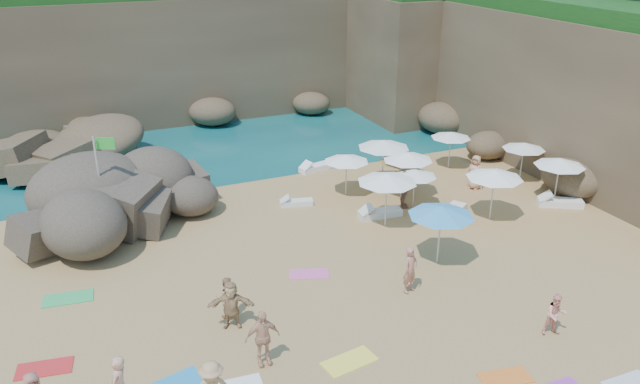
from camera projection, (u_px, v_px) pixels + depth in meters
name	position (u px, v px, depth m)	size (l,w,h in m)	color
ground	(303.00, 278.00, 23.30)	(120.00, 120.00, 0.00)	tan
seawater	(157.00, 96.00, 48.56)	(120.00, 120.00, 0.00)	#0C4751
cliff_back	(193.00, 53.00, 43.53)	(44.00, 8.00, 8.00)	brown
cliff_right	(557.00, 81.00, 35.53)	(8.00, 30.00, 8.00)	brown
cliff_corner	(415.00, 49.00, 44.89)	(10.00, 12.00, 8.00)	brown
rock_outcrop	(114.00, 222.00, 27.74)	(7.63, 5.72, 3.05)	brown
flag_pole	(102.00, 173.00, 25.52)	(0.83, 0.36, 4.42)	silver
parasol_0	(384.00, 144.00, 30.76)	(2.58, 2.58, 2.44)	silver
parasol_1	(408.00, 156.00, 29.53)	(2.41, 2.41, 2.28)	silver
parasol_2	(451.00, 135.00, 33.34)	(2.14, 2.14, 2.03)	silver
parasol_3	(524.00, 146.00, 31.59)	(2.17, 2.17, 2.05)	silver
parasol_5	(346.00, 158.00, 29.85)	(2.19, 2.19, 2.07)	silver
parasol_6	(403.00, 159.00, 29.61)	(2.23, 2.23, 2.11)	silver
parasol_7	(560.00, 162.00, 28.95)	(2.34, 2.34, 2.21)	silver
parasol_8	(415.00, 173.00, 28.43)	(2.03, 2.03, 1.92)	silver
parasol_9	(495.00, 174.00, 27.22)	(2.50, 2.50, 2.36)	silver
parasol_10	(441.00, 211.00, 23.54)	(2.56, 2.56, 2.42)	silver
parasol_11	(387.00, 178.00, 26.56)	(2.59, 2.59, 2.45)	silver
lounger_0	(296.00, 203.00, 29.41)	(1.55, 0.52, 0.24)	silver
lounger_1	(316.00, 168.00, 33.63)	(1.88, 0.63, 0.29)	white
lounger_2	(380.00, 213.00, 28.23)	(1.98, 0.66, 0.31)	silver
lounger_3	(380.00, 213.00, 28.32)	(1.57, 0.52, 0.24)	silver
lounger_4	(560.00, 203.00, 29.32)	(2.05, 0.68, 0.32)	white
lounger_5	(451.00, 213.00, 28.29)	(2.07, 0.69, 0.32)	white
towel_7	(44.00, 368.00, 18.52)	(1.60, 0.80, 0.03)	red
towel_9	(309.00, 274.00, 23.57)	(1.49, 0.75, 0.03)	#E85AA0
towel_10	(505.00, 378.00, 18.14)	(1.51, 0.75, 0.03)	orange
towel_11	(68.00, 298.00, 22.02)	(1.71, 0.85, 0.03)	green
towel_12	(350.00, 361.00, 18.82)	(1.64, 0.82, 0.03)	#FDEA42
towel_13	(629.00, 384.00, 17.90)	(1.46, 0.73, 0.03)	silver
person_stand_1	(227.00, 298.00, 20.72)	(0.73, 0.57, 1.49)	#AA7755
person_stand_2	(190.00, 176.00, 30.67)	(1.07, 0.44, 1.65)	tan
person_stand_3	(404.00, 189.00, 28.86)	(1.07, 0.45, 1.82)	#8C6146
person_stand_4	(475.00, 172.00, 30.98)	(0.85, 0.47, 1.75)	tan
person_stand_5	(98.00, 183.00, 29.98)	(1.39, 0.40, 1.49)	tan
person_lie_1	(263.00, 358.00, 18.66)	(1.06, 1.81, 0.44)	tan
person_lie_3	(232.00, 321.00, 20.40)	(1.52, 1.63, 0.44)	tan
person_lie_4	(409.00, 287.00, 22.37)	(0.63, 1.74, 0.42)	#B37059
person_lie_5	(554.00, 327.00, 19.98)	(0.70, 1.44, 0.54)	#F4A08A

